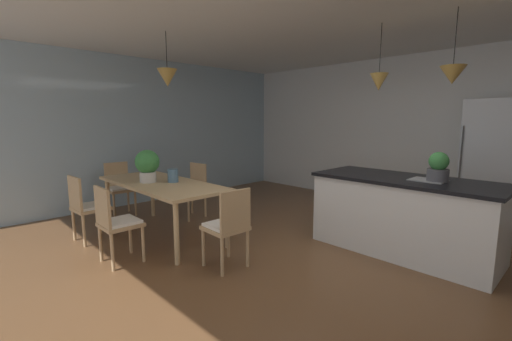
% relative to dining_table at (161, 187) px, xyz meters
% --- Properties ---
extents(ground_plane, '(10.00, 8.40, 0.04)m').
position_rel_dining_table_xyz_m(ground_plane, '(2.07, 0.76, -0.70)').
color(ground_plane, brown).
extents(wall_back_kitchen, '(10.00, 0.12, 2.70)m').
position_rel_dining_table_xyz_m(wall_back_kitchen, '(2.07, 4.02, 0.67)').
color(wall_back_kitchen, silver).
rests_on(wall_back_kitchen, ground_plane).
extents(window_wall_left_glazing, '(0.06, 8.40, 2.70)m').
position_rel_dining_table_xyz_m(window_wall_left_glazing, '(-1.99, 0.76, 0.67)').
color(window_wall_left_glazing, '#9EB7C6').
rests_on(window_wall_left_glazing, ground_plane).
extents(dining_table, '(2.10, 0.87, 0.74)m').
position_rel_dining_table_xyz_m(dining_table, '(0.00, 0.00, 0.00)').
color(dining_table, tan).
rests_on(dining_table, ground_plane).
extents(chair_kitchen_end, '(0.41, 0.41, 0.87)m').
position_rel_dining_table_xyz_m(chair_kitchen_end, '(1.42, -0.00, -0.20)').
color(chair_kitchen_end, tan).
rests_on(chair_kitchen_end, ground_plane).
extents(chair_near_right, '(0.40, 0.40, 0.87)m').
position_rel_dining_table_xyz_m(chair_near_right, '(0.47, -0.80, -0.20)').
color(chair_near_right, tan).
rests_on(chair_near_right, ground_plane).
extents(chair_window_end, '(0.43, 0.43, 0.87)m').
position_rel_dining_table_xyz_m(chair_window_end, '(-1.42, 0.00, -0.20)').
color(chair_window_end, tan).
rests_on(chair_window_end, ground_plane).
extents(chair_near_left, '(0.42, 0.42, 0.87)m').
position_rel_dining_table_xyz_m(chair_near_left, '(-0.47, -0.80, -0.20)').
color(chair_near_left, tan).
rests_on(chair_near_left, ground_plane).
extents(chair_far_left, '(0.43, 0.43, 0.87)m').
position_rel_dining_table_xyz_m(chair_far_left, '(-0.48, 0.80, -0.20)').
color(chair_far_left, tan).
rests_on(chair_far_left, ground_plane).
extents(kitchen_island, '(2.05, 0.91, 0.91)m').
position_rel_dining_table_xyz_m(kitchen_island, '(2.52, 1.79, -0.22)').
color(kitchen_island, silver).
rests_on(kitchen_island, ground_plane).
extents(refrigerator, '(0.68, 0.67, 1.86)m').
position_rel_dining_table_xyz_m(refrigerator, '(2.99, 3.62, 0.25)').
color(refrigerator, silver).
rests_on(refrigerator, ground_plane).
extents(pendant_over_table, '(0.26, 0.26, 0.70)m').
position_rel_dining_table_xyz_m(pendant_over_table, '(0.02, 0.15, 1.44)').
color(pendant_over_table, black).
extents(pendant_over_island_main, '(0.21, 0.21, 0.78)m').
position_rel_dining_table_xyz_m(pendant_over_island_main, '(2.12, 1.79, 1.35)').
color(pendant_over_island_main, black).
extents(pendant_over_island_aux, '(0.26, 0.26, 0.76)m').
position_rel_dining_table_xyz_m(pendant_over_island_aux, '(2.92, 1.79, 1.36)').
color(pendant_over_island_aux, black).
extents(potted_plant_on_island, '(0.22, 0.22, 0.33)m').
position_rel_dining_table_xyz_m(potted_plant_on_island, '(2.86, 1.79, 0.38)').
color(potted_plant_on_island, '#4C4C51').
rests_on(potted_plant_on_island, kitchen_island).
extents(potted_plant_on_table, '(0.32, 0.32, 0.44)m').
position_rel_dining_table_xyz_m(potted_plant_on_table, '(-0.11, -0.13, 0.31)').
color(potted_plant_on_table, beige).
rests_on(potted_plant_on_table, dining_table).
extents(vase_on_dining_table, '(0.14, 0.14, 0.18)m').
position_rel_dining_table_xyz_m(vase_on_dining_table, '(0.12, 0.12, 0.15)').
color(vase_on_dining_table, slate).
rests_on(vase_on_dining_table, dining_table).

